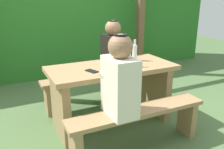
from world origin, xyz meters
TOP-DOWN VIEW (x-y plane):
  - ground_plane at (0.00, 0.00)m, footprint 12.00×12.00m
  - hedge_backdrop at (0.00, 2.31)m, footprint 6.40×0.74m
  - pergola_post_right at (1.39, 1.62)m, footprint 0.12×0.12m
  - picnic_table at (0.00, 0.00)m, footprint 1.40×0.64m
  - bench_near at (0.00, -0.56)m, footprint 1.40×0.24m
  - bench_far at (0.00, 0.56)m, footprint 1.40×0.24m
  - person_white_shirt at (-0.20, -0.56)m, footprint 0.25×0.35m
  - person_black_coat at (0.29, 0.56)m, footprint 0.25×0.35m
  - drinking_glass at (0.09, 0.10)m, footprint 0.07×0.07m
  - bottle_left at (0.35, 0.10)m, footprint 0.06×0.06m
  - bottle_right at (0.15, -0.10)m, footprint 0.06×0.06m
  - cell_phone at (-0.28, -0.10)m, footprint 0.11×0.16m

SIDE VIEW (x-z plane):
  - ground_plane at x=0.00m, z-range 0.00..0.00m
  - bench_near at x=0.00m, z-range 0.09..0.52m
  - bench_far at x=0.00m, z-range 0.09..0.52m
  - picnic_table at x=0.00m, z-range 0.13..0.83m
  - cell_phone at x=-0.28m, z-range 0.70..0.71m
  - drinking_glass at x=0.09m, z-range 0.70..0.80m
  - person_white_shirt at x=-0.20m, z-range 0.39..1.11m
  - person_black_coat at x=0.29m, z-range 0.39..1.11m
  - bottle_right at x=0.15m, z-range 0.68..0.92m
  - bottle_left at x=0.35m, z-range 0.68..0.93m
  - hedge_backdrop at x=0.00m, z-range 0.00..2.00m
  - pergola_post_right at x=1.39m, z-range 0.00..2.30m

